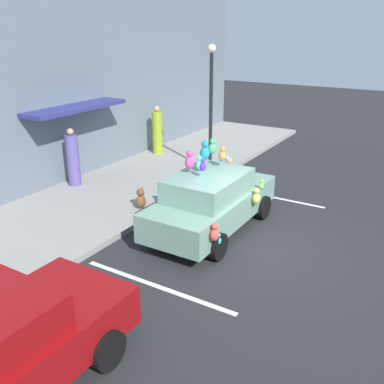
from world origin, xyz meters
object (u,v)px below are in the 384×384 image
(pedestrian_near_shopfront, at_px, (73,159))
(pedestrian_walking_past, at_px, (157,132))
(street_lamp_post, at_px, (211,97))
(teddy_bear_on_sidewalk, at_px, (141,199))
(plush_covered_car, at_px, (212,200))

(pedestrian_near_shopfront, relative_size, pedestrian_walking_past, 0.98)
(pedestrian_near_shopfront, bearing_deg, street_lamp_post, -40.60)
(teddy_bear_on_sidewalk, relative_size, pedestrian_walking_past, 0.31)
(street_lamp_post, relative_size, pedestrian_near_shopfront, 2.31)
(pedestrian_walking_past, bearing_deg, street_lamp_post, -107.49)
(plush_covered_car, xyz_separation_m, pedestrian_near_shopfront, (0.33, 5.16, 0.18))
(teddy_bear_on_sidewalk, relative_size, street_lamp_post, 0.14)
(pedestrian_near_shopfront, xyz_separation_m, pedestrian_walking_past, (4.41, -0.10, 0.02))
(teddy_bear_on_sidewalk, height_order, pedestrian_walking_past, pedestrian_walking_past)
(teddy_bear_on_sidewalk, xyz_separation_m, pedestrian_walking_past, (4.83, 2.87, 0.59))
(teddy_bear_on_sidewalk, xyz_separation_m, street_lamp_post, (3.92, -0.02, 2.29))
(pedestrian_walking_past, bearing_deg, teddy_bear_on_sidewalk, -149.27)
(street_lamp_post, xyz_separation_m, pedestrian_walking_past, (0.91, 2.89, -1.70))
(teddy_bear_on_sidewalk, bearing_deg, pedestrian_walking_past, 30.73)
(pedestrian_near_shopfront, bearing_deg, pedestrian_walking_past, -1.33)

